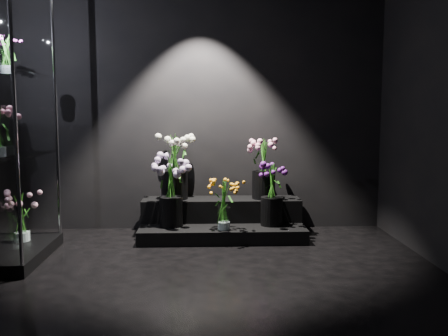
{
  "coord_description": "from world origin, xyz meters",
  "views": [
    {
      "loc": [
        0.06,
        -3.44,
        1.3
      ],
      "look_at": [
        0.24,
        1.2,
        0.76
      ],
      "focal_mm": 40.0,
      "sensor_mm": 36.0,
      "label": 1
    }
  ],
  "objects": [
    {
      "name": "bouquet_purple",
      "position": [
        0.74,
        1.51,
        0.49
      ],
      "size": [
        0.42,
        0.42,
        0.63
      ],
      "rotation": [
        0.0,
        0.0,
        0.4
      ],
      "color": "black",
      "rests_on": "display_riser"
    },
    {
      "name": "floor",
      "position": [
        0.0,
        0.0,
        0.0
      ],
      "size": [
        4.0,
        4.0,
        0.0
      ],
      "primitive_type": "plane",
      "color": "black",
      "rests_on": "ground"
    },
    {
      "name": "bouquet_case_magenta",
      "position": [
        -1.67,
        1.07,
        1.8
      ],
      "size": [
        0.27,
        0.27,
        0.35
      ],
      "rotation": [
        0.0,
        0.0,
        -0.23
      ],
      "color": "white",
      "rests_on": "display_case"
    },
    {
      "name": "display_riser",
      "position": [
        0.24,
        1.67,
        0.15
      ],
      "size": [
        1.66,
        0.74,
        0.37
      ],
      "color": "black",
      "rests_on": "floor"
    },
    {
      "name": "wall_front",
      "position": [
        0.0,
        -2.0,
        1.4
      ],
      "size": [
        4.0,
        0.0,
        4.0
      ],
      "primitive_type": "plane",
      "rotation": [
        -1.57,
        0.0,
        0.0
      ],
      "color": "black",
      "rests_on": "floor"
    },
    {
      "name": "bouquet_case_base_pink",
      "position": [
        -1.61,
        1.09,
        0.35
      ],
      "size": [
        0.36,
        0.36,
        0.45
      ],
      "rotation": [
        0.0,
        0.0,
        -0.1
      ],
      "color": "white",
      "rests_on": "display_case"
    },
    {
      "name": "display_case",
      "position": [
        -1.66,
        0.88,
        1.18
      ],
      "size": [
        0.64,
        1.07,
        2.36
      ],
      "color": "black",
      "rests_on": "floor"
    },
    {
      "name": "bouquet_cream_roses",
      "position": [
        -0.26,
        1.77,
        0.76
      ],
      "size": [
        0.55,
        0.55,
        0.68
      ],
      "rotation": [
        0.0,
        0.0,
        -0.43
      ],
      "color": "black",
      "rests_on": "display_riser"
    },
    {
      "name": "bouquet_orange_bells",
      "position": [
        0.25,
        1.32,
        0.4
      ],
      "size": [
        0.31,
        0.31,
        0.51
      ],
      "rotation": [
        0.0,
        0.0,
        -0.21
      ],
      "color": "white",
      "rests_on": "display_riser"
    },
    {
      "name": "bouquet_lilac",
      "position": [
        -0.28,
        1.5,
        0.55
      ],
      "size": [
        0.38,
        0.38,
        0.7
      ],
      "rotation": [
        0.0,
        0.0,
        -0.04
      ],
      "color": "black",
      "rests_on": "display_riser"
    },
    {
      "name": "wall_back",
      "position": [
        0.0,
        2.0,
        1.4
      ],
      "size": [
        4.0,
        0.0,
        4.0
      ],
      "primitive_type": "plane",
      "rotation": [
        1.57,
        0.0,
        0.0
      ],
      "color": "black",
      "rests_on": "floor"
    },
    {
      "name": "bouquet_pink_roses",
      "position": [
        0.68,
        1.76,
        0.73
      ],
      "size": [
        0.4,
        0.4,
        0.64
      ],
      "rotation": [
        0.0,
        0.0,
        0.13
      ],
      "color": "black",
      "rests_on": "display_riser"
    }
  ]
}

